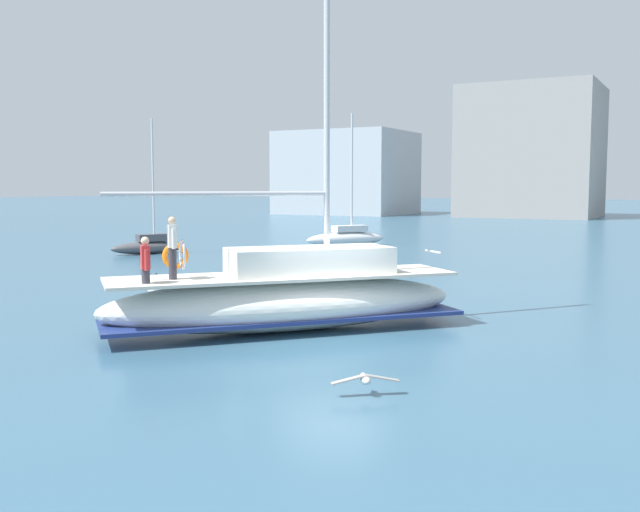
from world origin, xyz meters
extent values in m
plane|color=#38607A|center=(0.00, 0.00, 0.00)|extent=(400.00, 400.00, 0.00)
ellipsoid|color=white|center=(-1.50, 0.04, 0.70)|extent=(8.20, 8.75, 1.40)
cube|color=navy|center=(-1.50, 0.04, 0.39)|extent=(8.09, 8.62, 0.10)
cube|color=beige|center=(-1.50, 0.04, 1.44)|extent=(7.74, 8.26, 0.08)
cube|color=white|center=(-1.01, 0.57, 1.83)|extent=(4.14, 4.34, 0.70)
cylinder|color=silver|center=(-0.69, 0.93, 7.30)|extent=(0.16, 0.16, 11.65)
cylinder|color=#B7B7BC|center=(-2.62, -1.21, 3.60)|extent=(3.94, 4.37, 0.12)
cylinder|color=silver|center=(1.45, 3.32, 1.95)|extent=(0.71, 0.65, 0.06)
torus|color=orange|center=(-4.13, -1.14, 1.95)|extent=(0.57, 0.61, 0.70)
cylinder|color=#33333D|center=(-3.42, -2.11, 1.88)|extent=(0.20, 0.20, 0.80)
cube|color=white|center=(-3.42, -2.11, 2.56)|extent=(0.37, 0.36, 0.56)
sphere|color=beige|center=(-3.42, -2.11, 2.95)|extent=(0.20, 0.20, 0.20)
cylinder|color=white|center=(-3.58, -1.96, 2.51)|extent=(0.09, 0.09, 0.50)
cylinder|color=white|center=(-3.26, -2.25, 2.51)|extent=(0.09, 0.09, 0.50)
cylinder|color=#33333D|center=(-3.49, -3.01, 1.66)|extent=(0.20, 0.20, 0.35)
cube|color=red|center=(-3.49, -3.01, 2.11)|extent=(0.37, 0.36, 0.56)
sphere|color=beige|center=(-3.49, -3.01, 2.50)|extent=(0.20, 0.20, 0.20)
cylinder|color=red|center=(-3.66, -2.86, 2.06)|extent=(0.09, 0.09, 0.50)
cylinder|color=red|center=(-3.33, -3.16, 2.06)|extent=(0.09, 0.09, 0.50)
torus|color=silver|center=(-3.26, -1.93, 2.10)|extent=(0.61, 0.55, 0.76)
ellipsoid|color=#4C4C51|center=(-19.35, 14.88, 0.35)|extent=(2.91, 4.33, 0.70)
cube|color=#4C4C51|center=(-19.25, 15.07, 0.90)|extent=(1.39, 1.85, 0.40)
cylinder|color=silver|center=(-19.20, 15.17, 4.11)|extent=(0.12, 0.12, 6.82)
ellipsoid|color=silver|center=(-11.95, 24.79, 0.45)|extent=(4.14, 5.40, 0.90)
cube|color=silver|center=(-11.80, 25.03, 1.10)|extent=(1.93, 2.34, 0.40)
cylinder|color=silver|center=(-11.72, 25.14, 4.61)|extent=(0.14, 0.14, 7.41)
ellipsoid|color=silver|center=(2.93, -4.41, 0.30)|extent=(0.36, 0.39, 0.16)
sphere|color=silver|center=(2.81, -4.27, 0.33)|extent=(0.11, 0.11, 0.11)
cone|color=gold|center=(2.77, -4.22, 0.32)|extent=(0.07, 0.08, 0.04)
cube|color=#9E9993|center=(2.68, -4.61, 0.32)|extent=(0.58, 0.50, 0.16)
cube|color=#9E9993|center=(3.18, -4.22, 0.32)|extent=(0.58, 0.50, 0.16)
sphere|color=silver|center=(-8.56, 3.14, 0.18)|extent=(0.61, 0.61, 0.61)
cylinder|color=black|center=(-8.56, 3.14, 0.48)|extent=(0.04, 0.04, 0.60)
cube|color=#B2B7BC|center=(-35.63, 72.89, 5.51)|extent=(16.18, 13.87, 11.02)
cube|color=gray|center=(-11.50, 75.30, 7.89)|extent=(15.67, 14.42, 15.78)
camera|label=1|loc=(8.31, -16.09, 3.80)|focal=40.67mm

